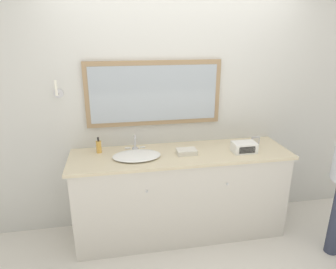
{
  "coord_description": "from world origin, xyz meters",
  "views": [
    {
      "loc": [
        -0.62,
        -2.35,
        2.04
      ],
      "look_at": [
        -0.13,
        0.31,
        1.11
      ],
      "focal_mm": 32.0,
      "sensor_mm": 36.0,
      "label": 1
    }
  ],
  "objects_px": {
    "soap_bottle": "(99,146)",
    "sink_basin": "(137,155)",
    "picture_frame": "(255,142)",
    "appliance_box": "(244,147)"
  },
  "relations": [
    {
      "from": "appliance_box",
      "to": "picture_frame",
      "type": "bearing_deg",
      "value": 31.79
    },
    {
      "from": "sink_basin",
      "to": "soap_bottle",
      "type": "height_order",
      "value": "sink_basin"
    },
    {
      "from": "soap_bottle",
      "to": "appliance_box",
      "type": "height_order",
      "value": "soap_bottle"
    },
    {
      "from": "soap_bottle",
      "to": "sink_basin",
      "type": "bearing_deg",
      "value": -26.91
    },
    {
      "from": "sink_basin",
      "to": "appliance_box",
      "type": "bearing_deg",
      "value": -3.64
    },
    {
      "from": "sink_basin",
      "to": "appliance_box",
      "type": "xyz_separation_m",
      "value": [
        1.06,
        -0.07,
        0.03
      ]
    },
    {
      "from": "picture_frame",
      "to": "sink_basin",
      "type": "bearing_deg",
      "value": -178.3
    },
    {
      "from": "soap_bottle",
      "to": "picture_frame",
      "type": "xyz_separation_m",
      "value": [
        1.58,
        -0.14,
        -0.01
      ]
    },
    {
      "from": "sink_basin",
      "to": "picture_frame",
      "type": "xyz_separation_m",
      "value": [
        1.22,
        0.04,
        0.04
      ]
    },
    {
      "from": "picture_frame",
      "to": "soap_bottle",
      "type": "bearing_deg",
      "value": 174.8
    }
  ]
}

